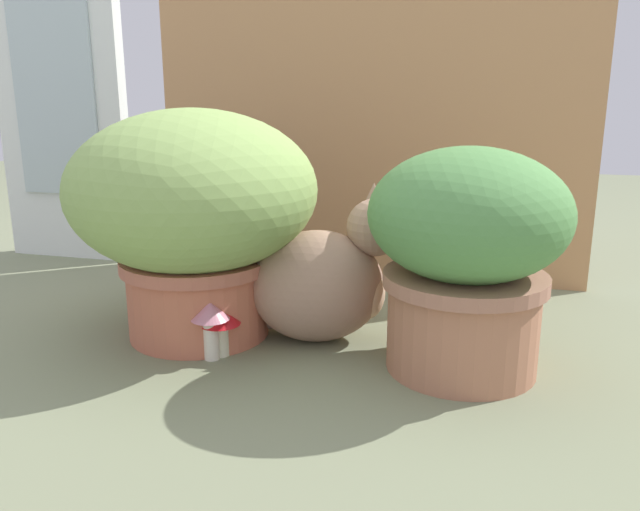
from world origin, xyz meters
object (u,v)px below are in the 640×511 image
cat (326,280)px  mushroom_ornament_red (220,320)px  leafy_planter (467,250)px  mushroom_ornament_pink (210,318)px  grass_planter (194,208)px

cat → mushroom_ornament_red: 0.22m
leafy_planter → mushroom_ornament_pink: size_ratio=3.52×
cat → grass_planter: bearing=-172.2°
cat → leafy_planter: bearing=-14.4°
mushroom_ornament_red → grass_planter: bearing=133.2°
grass_planter → mushroom_ornament_red: bearing=-46.8°
grass_planter → leafy_planter: bearing=-3.6°
leafy_planter → cat: (-0.26, 0.07, -0.09)m
leafy_planter → mushroom_ornament_pink: (-0.44, -0.08, -0.14)m
grass_planter → mushroom_ornament_pink: size_ratio=4.31×
mushroom_ornament_red → leafy_planter: bearing=7.5°
grass_planter → leafy_planter: (0.52, -0.03, -0.04)m
leafy_planter → mushroom_ornament_red: size_ratio=3.94×
cat → mushroom_ornament_pink: (-0.18, -0.15, -0.04)m
grass_planter → leafy_planter: size_ratio=1.23×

